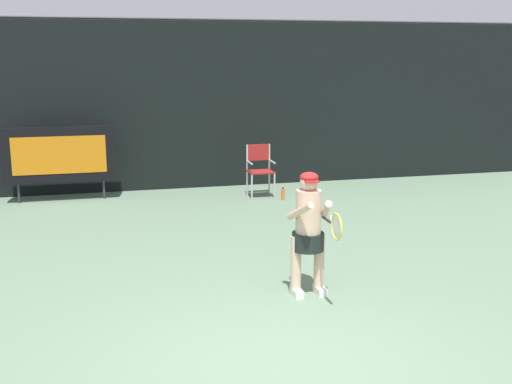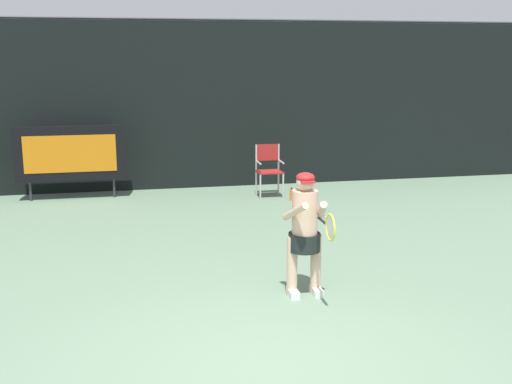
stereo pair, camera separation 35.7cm
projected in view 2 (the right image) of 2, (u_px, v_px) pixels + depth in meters
name	position (u px, v px, depth m)	size (l,w,h in m)	color
ground	(272.00, 381.00, 5.72)	(18.00, 22.00, 0.03)	slate
backdrop_screen	(180.00, 106.00, 13.63)	(18.00, 0.12, 3.66)	black
scoreboard	(71.00, 153.00, 12.71)	(2.20, 0.21, 1.50)	black
umpire_chair	(269.00, 167.00, 13.01)	(0.52, 0.44, 1.08)	#B7B7BC
water_bottle	(291.00, 194.00, 12.76)	(0.07, 0.07, 0.27)	orange
tennis_player	(305.00, 228.00, 7.58)	(0.53, 0.61, 1.53)	white
tennis_racket	(330.00, 227.00, 6.96)	(0.03, 0.60, 0.31)	black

